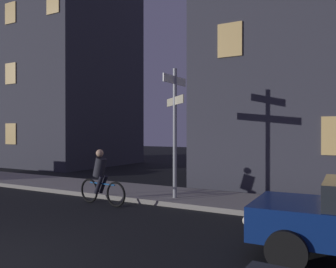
% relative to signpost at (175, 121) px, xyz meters
% --- Properties ---
extents(sidewalk_kerb, '(40.00, 2.51, 0.14)m').
position_rel_signpost_xyz_m(sidewalk_kerb, '(-0.44, 0.57, -2.37)').
color(sidewalk_kerb, gray).
rests_on(sidewalk_kerb, ground_plane).
extents(signpost, '(1.21, 1.39, 3.89)m').
position_rel_signpost_xyz_m(signpost, '(0.00, 0.00, 0.00)').
color(signpost, gray).
rests_on(signpost, sidewalk_kerb).
extents(cyclist, '(1.82, 0.37, 1.61)m').
position_rel_signpost_xyz_m(cyclist, '(-1.73, -1.34, -1.69)').
color(cyclist, black).
rests_on(cyclist, ground_plane).
extents(building_left_block, '(8.55, 7.35, 13.37)m').
position_rel_signpost_xyz_m(building_left_block, '(-12.73, 7.46, 4.25)').
color(building_left_block, '#383842').
rests_on(building_left_block, ground_plane).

